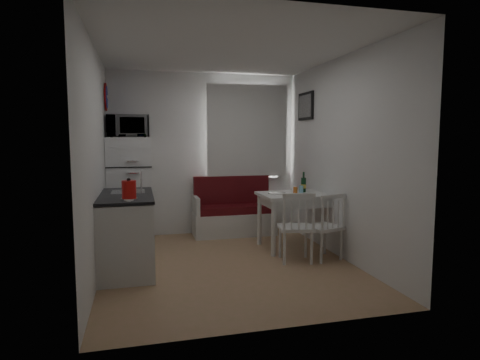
{
  "coord_description": "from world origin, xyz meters",
  "views": [
    {
      "loc": [
        -1.04,
        -4.72,
        1.56
      ],
      "look_at": [
        0.28,
        0.5,
        1.0
      ],
      "focal_mm": 30.0,
      "sensor_mm": 36.0,
      "label": 1
    }
  ],
  "objects_px": {
    "bench": "(234,215)",
    "chair_right": "(327,220)",
    "fridge": "(130,190)",
    "wine_bottle": "(304,182)",
    "kettle": "(129,190)",
    "chair_left": "(299,220)",
    "dining_table": "(297,199)",
    "kitchen_counter": "(127,231)",
    "microwave": "(128,126)"
  },
  "relations": [
    {
      "from": "chair_right",
      "to": "dining_table",
      "type": "bearing_deg",
      "value": 86.4
    },
    {
      "from": "chair_left",
      "to": "kitchen_counter",
      "type": "bearing_deg",
      "value": -178.22
    },
    {
      "from": "dining_table",
      "to": "bench",
      "type": "bearing_deg",
      "value": 123.42
    },
    {
      "from": "bench",
      "to": "chair_right",
      "type": "height_order",
      "value": "bench"
    },
    {
      "from": "chair_left",
      "to": "chair_right",
      "type": "bearing_deg",
      "value": 10.9
    },
    {
      "from": "bench",
      "to": "chair_right",
      "type": "relative_size",
      "value": 2.68
    },
    {
      "from": "dining_table",
      "to": "microwave",
      "type": "height_order",
      "value": "microwave"
    },
    {
      "from": "chair_right",
      "to": "fridge",
      "type": "bearing_deg",
      "value": 132.23
    },
    {
      "from": "kitchen_counter",
      "to": "fridge",
      "type": "height_order",
      "value": "fridge"
    },
    {
      "from": "kitchen_counter",
      "to": "chair_left",
      "type": "distance_m",
      "value": 2.09
    },
    {
      "from": "fridge",
      "to": "dining_table",
      "type": "bearing_deg",
      "value": -21.3
    },
    {
      "from": "wine_bottle",
      "to": "chair_left",
      "type": "bearing_deg",
      "value": -116.8
    },
    {
      "from": "fridge",
      "to": "microwave",
      "type": "xyz_separation_m",
      "value": [
        0.0,
        -0.05,
        0.95
      ]
    },
    {
      "from": "chair_left",
      "to": "fridge",
      "type": "relative_size",
      "value": 0.31
    },
    {
      "from": "fridge",
      "to": "kettle",
      "type": "relative_size",
      "value": 6.65
    },
    {
      "from": "kitchen_counter",
      "to": "fridge",
      "type": "bearing_deg",
      "value": 89.1
    },
    {
      "from": "kitchen_counter",
      "to": "kettle",
      "type": "distance_m",
      "value": 0.78
    },
    {
      "from": "fridge",
      "to": "kettle",
      "type": "height_order",
      "value": "fridge"
    },
    {
      "from": "kettle",
      "to": "kitchen_counter",
      "type": "bearing_deg",
      "value": 95.28
    },
    {
      "from": "fridge",
      "to": "chair_right",
      "type": "bearing_deg",
      "value": -32.59
    },
    {
      "from": "fridge",
      "to": "kettle",
      "type": "xyz_separation_m",
      "value": [
        0.03,
        -1.78,
        0.23
      ]
    },
    {
      "from": "bench",
      "to": "kettle",
      "type": "height_order",
      "value": "kettle"
    },
    {
      "from": "bench",
      "to": "chair_left",
      "type": "bearing_deg",
      "value": -75.4
    },
    {
      "from": "microwave",
      "to": "kettle",
      "type": "relative_size",
      "value": 2.47
    },
    {
      "from": "dining_table",
      "to": "chair_left",
      "type": "distance_m",
      "value": 0.72
    },
    {
      "from": "bench",
      "to": "kettle",
      "type": "distance_m",
      "value": 2.56
    },
    {
      "from": "bench",
      "to": "kettle",
      "type": "relative_size",
      "value": 5.56
    },
    {
      "from": "kitchen_counter",
      "to": "fridge",
      "type": "xyz_separation_m",
      "value": [
        0.02,
        1.24,
        0.33
      ]
    },
    {
      "from": "kitchen_counter",
      "to": "microwave",
      "type": "height_order",
      "value": "microwave"
    },
    {
      "from": "kitchen_counter",
      "to": "dining_table",
      "type": "xyz_separation_m",
      "value": [
        2.31,
        0.35,
        0.24
      ]
    },
    {
      "from": "dining_table",
      "to": "chair_left",
      "type": "height_order",
      "value": "chair_left"
    },
    {
      "from": "kitchen_counter",
      "to": "chair_left",
      "type": "relative_size",
      "value": 2.72
    },
    {
      "from": "chair_left",
      "to": "wine_bottle",
      "type": "xyz_separation_m",
      "value": [
        0.39,
        0.76,
        0.38
      ]
    },
    {
      "from": "bench",
      "to": "wine_bottle",
      "type": "bearing_deg",
      "value": -47.86
    },
    {
      "from": "chair_left",
      "to": "chair_right",
      "type": "relative_size",
      "value": 0.99
    },
    {
      "from": "dining_table",
      "to": "kettle",
      "type": "distance_m",
      "value": 2.45
    },
    {
      "from": "dining_table",
      "to": "kettle",
      "type": "relative_size",
      "value": 4.47
    },
    {
      "from": "dining_table",
      "to": "fridge",
      "type": "xyz_separation_m",
      "value": [
        -2.29,
        0.89,
        0.09
      ]
    },
    {
      "from": "kitchen_counter",
      "to": "dining_table",
      "type": "distance_m",
      "value": 2.35
    },
    {
      "from": "chair_left",
      "to": "microwave",
      "type": "bearing_deg",
      "value": 154.01
    },
    {
      "from": "kitchen_counter",
      "to": "bench",
      "type": "bearing_deg",
      "value": 39.73
    },
    {
      "from": "dining_table",
      "to": "fridge",
      "type": "bearing_deg",
      "value": 157.88
    },
    {
      "from": "microwave",
      "to": "kitchen_counter",
      "type": "bearing_deg",
      "value": -90.94
    },
    {
      "from": "kettle",
      "to": "chair_left",
      "type": "bearing_deg",
      "value": 6.32
    },
    {
      "from": "chair_right",
      "to": "wine_bottle",
      "type": "distance_m",
      "value": 0.86
    },
    {
      "from": "fridge",
      "to": "kitchen_counter",
      "type": "bearing_deg",
      "value": -90.9
    },
    {
      "from": "kettle",
      "to": "fridge",
      "type": "bearing_deg",
      "value": 90.97
    },
    {
      "from": "bench",
      "to": "wine_bottle",
      "type": "distance_m",
      "value": 1.37
    },
    {
      "from": "kitchen_counter",
      "to": "bench",
      "type": "xyz_separation_m",
      "value": [
        1.63,
        1.35,
        -0.14
      ]
    },
    {
      "from": "kettle",
      "to": "wine_bottle",
      "type": "height_order",
      "value": "kettle"
    }
  ]
}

